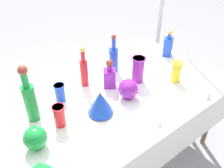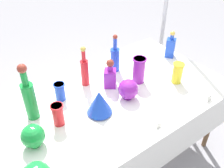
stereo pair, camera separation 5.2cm
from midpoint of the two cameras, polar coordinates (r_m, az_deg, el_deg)
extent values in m
plane|color=gray|center=(2.52, -0.61, -15.91)|extent=(40.00, 40.00, 0.00)
cube|color=white|center=(1.98, -0.75, -2.68)|extent=(1.84, 1.10, 0.03)
cube|color=white|center=(1.82, 10.46, -15.31)|extent=(1.84, 0.01, 0.35)
cylinder|color=brown|center=(2.52, 21.02, -6.99)|extent=(0.04, 0.04, 0.73)
cylinder|color=brown|center=(2.34, -24.46, -12.07)|extent=(0.04, 0.04, 0.73)
cylinder|color=brown|center=(2.92, 6.60, 2.26)|extent=(0.04, 0.04, 0.73)
cylinder|color=#198C38|center=(1.77, -18.87, -4.19)|extent=(0.09, 0.09, 0.28)
cylinder|color=#198C38|center=(1.66, -20.15, 0.88)|extent=(0.04, 0.04, 0.11)
sphere|color=maroon|center=(1.62, -20.67, 2.94)|extent=(0.06, 0.06, 0.06)
cylinder|color=red|center=(2.03, -7.09, 2.41)|extent=(0.06, 0.06, 0.22)
cylinder|color=red|center=(1.94, -7.44, 6.29)|extent=(0.03, 0.03, 0.09)
sphere|color=gold|center=(1.91, -7.58, 7.84)|extent=(0.04, 0.04, 0.04)
cylinder|color=blue|center=(2.20, -0.30, 5.53)|extent=(0.08, 0.08, 0.21)
cylinder|color=blue|center=(2.13, -0.31, 9.16)|extent=(0.03, 0.03, 0.10)
sphere|color=maroon|center=(2.10, -0.31, 10.71)|extent=(0.04, 0.04, 0.04)
cube|color=purple|center=(2.02, -1.26, 1.28)|extent=(0.13, 0.13, 0.15)
cylinder|color=purple|center=(1.96, -1.30, 3.70)|extent=(0.04, 0.04, 0.05)
sphere|color=maroon|center=(1.94, -1.32, 4.77)|extent=(0.06, 0.06, 0.06)
cube|color=blue|center=(2.49, 12.07, 8.27)|extent=(0.12, 0.12, 0.18)
cylinder|color=blue|center=(2.44, 12.40, 10.63)|extent=(0.04, 0.04, 0.05)
sphere|color=gold|center=(2.43, 12.52, 11.42)|extent=(0.05, 0.05, 0.05)
cylinder|color=blue|center=(1.92, -12.56, -1.98)|extent=(0.07, 0.07, 0.14)
cylinder|color=blue|center=(1.88, -12.83, -0.40)|extent=(0.09, 0.09, 0.01)
cylinder|color=red|center=(1.71, -12.79, -7.15)|extent=(0.08, 0.08, 0.16)
cylinder|color=red|center=(1.66, -13.14, -5.25)|extent=(0.09, 0.09, 0.01)
cylinder|color=yellow|center=(2.13, 13.82, 2.72)|extent=(0.08, 0.08, 0.18)
cylinder|color=yellow|center=(2.09, 14.14, 4.62)|extent=(0.09, 0.09, 0.01)
cylinder|color=purple|center=(2.06, 5.26, 3.26)|extent=(0.10, 0.10, 0.22)
cylinder|color=purple|center=(2.01, 5.43, 5.79)|extent=(0.12, 0.12, 0.01)
cylinder|color=blue|center=(1.81, -3.43, -6.48)|extent=(0.09, 0.09, 0.01)
cone|color=blue|center=(1.75, -3.54, -4.20)|extent=(0.18, 0.18, 0.18)
cylinder|color=#198C38|center=(1.67, -17.56, -13.45)|extent=(0.07, 0.07, 0.01)
sphere|color=#198C38|center=(1.62, -18.07, -11.64)|extent=(0.15, 0.15, 0.15)
cylinder|color=purple|center=(1.94, 2.92, -3.01)|extent=(0.07, 0.07, 0.01)
sphere|color=purple|center=(1.89, 2.99, -1.12)|extent=(0.15, 0.15, 0.15)
cube|color=white|center=(1.73, 10.10, -9.02)|extent=(0.05, 0.01, 0.04)
cube|color=white|center=(2.05, 20.53, -2.64)|extent=(0.06, 0.02, 0.05)
cube|color=tan|center=(2.95, -17.59, -4.85)|extent=(0.47, 0.40, 0.26)
cube|color=tan|center=(2.92, -18.99, -1.26)|extent=(0.38, 0.12, 0.09)
cylinder|color=#333338|center=(3.45, 8.91, 1.06)|extent=(0.18, 0.18, 0.04)
camera|label=1|loc=(0.03, -90.78, -0.57)|focal=40.00mm
camera|label=2|loc=(0.03, 89.22, 0.57)|focal=40.00mm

